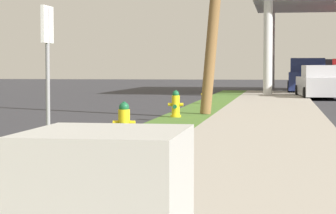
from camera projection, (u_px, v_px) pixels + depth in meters
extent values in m
cylinder|color=yellow|center=(124.00, 140.00, 13.33)|extent=(0.29, 0.29, 0.06)
cylinder|color=yellow|center=(124.00, 125.00, 13.31)|extent=(0.22, 0.22, 0.60)
sphere|color=#196038|center=(124.00, 107.00, 13.29)|extent=(0.19, 0.19, 0.19)
cylinder|color=#196038|center=(124.00, 103.00, 13.29)|extent=(0.06, 0.06, 0.05)
cylinder|color=yellow|center=(116.00, 123.00, 13.34)|extent=(0.10, 0.09, 0.09)
cylinder|color=yellow|center=(132.00, 123.00, 13.29)|extent=(0.10, 0.09, 0.09)
cylinder|color=#196038|center=(122.00, 126.00, 13.15)|extent=(0.11, 0.12, 0.11)
cylinder|color=yellow|center=(176.00, 116.00, 19.72)|extent=(0.29, 0.29, 0.06)
cylinder|color=yellow|center=(176.00, 106.00, 19.70)|extent=(0.22, 0.22, 0.60)
sphere|color=#196038|center=(176.00, 94.00, 19.68)|extent=(0.19, 0.19, 0.19)
cylinder|color=#196038|center=(176.00, 91.00, 19.68)|extent=(0.06, 0.06, 0.05)
cylinder|color=yellow|center=(170.00, 104.00, 19.73)|extent=(0.10, 0.09, 0.09)
cylinder|color=yellow|center=(181.00, 105.00, 19.68)|extent=(0.10, 0.09, 0.09)
cylinder|color=#196038|center=(175.00, 107.00, 19.54)|extent=(0.11, 0.12, 0.11)
cylinder|color=yellow|center=(207.00, 103.00, 26.86)|extent=(0.29, 0.29, 0.06)
cylinder|color=yellow|center=(207.00, 96.00, 26.84)|extent=(0.22, 0.22, 0.60)
sphere|color=#196038|center=(207.00, 87.00, 26.82)|extent=(0.19, 0.19, 0.19)
cylinder|color=#196038|center=(207.00, 84.00, 26.82)|extent=(0.06, 0.06, 0.05)
cylinder|color=yellow|center=(203.00, 94.00, 26.86)|extent=(0.10, 0.09, 0.09)
cylinder|color=yellow|center=(211.00, 94.00, 26.81)|extent=(0.10, 0.09, 0.09)
cylinder|color=#196038|center=(206.00, 96.00, 26.67)|extent=(0.11, 0.12, 0.11)
cylinder|color=gray|center=(48.00, 96.00, 8.51)|extent=(0.05, 0.05, 2.10)
cube|color=white|center=(47.00, 24.00, 8.47)|extent=(0.04, 0.36, 0.44)
cylinder|color=silver|center=(268.00, 46.00, 34.64)|extent=(0.44, 0.44, 5.05)
cylinder|color=silver|center=(271.00, 51.00, 46.33)|extent=(0.44, 0.44, 5.05)
cube|color=#47474C|center=(325.00, 78.00, 45.89)|extent=(0.70, 1.10, 1.60)
cube|color=#BCBCC1|center=(320.00, 86.00, 33.31)|extent=(2.17, 4.63, 0.85)
cube|color=#BCBCC1|center=(321.00, 71.00, 33.04)|extent=(1.76, 2.15, 0.56)
cylinder|color=black|center=(298.00, 91.00, 35.08)|extent=(0.27, 0.62, 0.60)
cylinder|color=black|center=(333.00, 91.00, 34.95)|extent=(0.27, 0.62, 0.60)
cylinder|color=black|center=(306.00, 94.00, 31.70)|extent=(0.27, 0.62, 0.60)
cube|color=navy|center=(308.00, 81.00, 40.36)|extent=(2.18, 5.47, 1.00)
cube|color=navy|center=(308.00, 65.00, 39.36)|extent=(1.91, 2.11, 0.76)
cube|color=navy|center=(308.00, 70.00, 41.49)|extent=(1.98, 2.98, 0.24)
cylinder|color=black|center=(326.00, 88.00, 38.09)|extent=(0.25, 0.77, 0.76)
cylinder|color=black|center=(290.00, 88.00, 38.45)|extent=(0.25, 0.77, 0.76)
cylinder|color=black|center=(324.00, 86.00, 42.31)|extent=(0.25, 0.77, 0.76)
cylinder|color=black|center=(291.00, 85.00, 42.67)|extent=(0.25, 0.77, 0.76)
cylinder|color=black|center=(332.00, 86.00, 41.63)|extent=(0.27, 0.77, 0.76)
cylinder|color=black|center=(331.00, 84.00, 45.82)|extent=(0.27, 0.77, 0.76)
cube|color=black|center=(326.00, 79.00, 46.43)|extent=(2.09, 5.43, 1.00)
cube|color=black|center=(327.00, 65.00, 45.43)|extent=(1.87, 2.08, 0.76)
cube|color=black|center=(325.00, 69.00, 47.57)|extent=(1.93, 2.95, 0.24)
cylinder|color=black|center=(312.00, 85.00, 44.50)|extent=(0.23, 0.76, 0.76)
cylinder|color=black|center=(310.00, 83.00, 48.73)|extent=(0.23, 0.76, 0.76)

